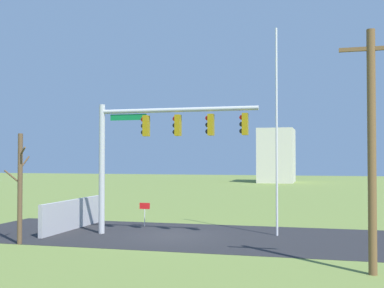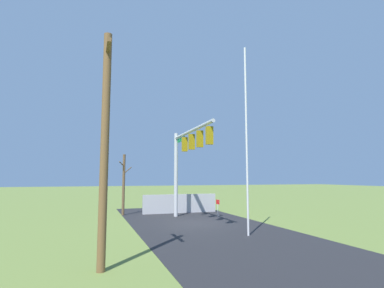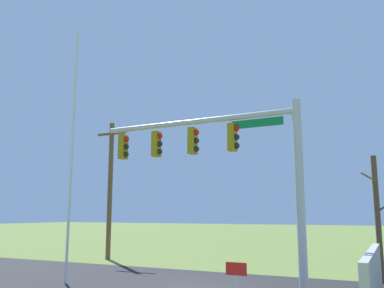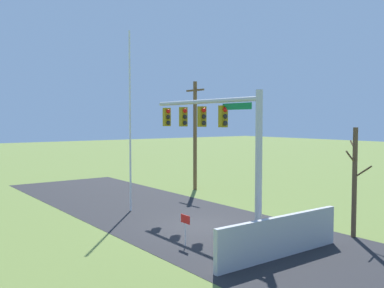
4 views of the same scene
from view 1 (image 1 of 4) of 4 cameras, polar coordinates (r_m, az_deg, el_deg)
ground_plane at (r=23.65m, az=-2.33°, el=-10.22°), size 160.00×160.00×0.00m
road_surface at (r=22.82m, az=7.48°, el=-10.51°), size 28.00×8.00×0.01m
sidewalk_corner at (r=24.92m, az=-12.27°, el=-9.73°), size 6.00×6.00×0.01m
retaining_fence at (r=26.09m, az=-13.28°, el=-7.73°), size 0.20×6.00×1.48m
signal_mast at (r=23.25m, az=-4.44°, el=0.61°), size 7.56×0.43×6.08m
flagpole at (r=23.52m, az=9.52°, el=1.42°), size 0.10×0.10×9.55m
utility_pole at (r=16.44m, az=19.60°, el=-0.22°), size 1.90×0.26×7.53m
bare_tree at (r=22.16m, az=-18.81°, el=-4.63°), size 1.27×1.02×4.57m
open_sign at (r=26.55m, az=-5.35°, el=-7.29°), size 0.56×0.04×1.22m
distant_building at (r=74.11m, az=9.51°, el=-1.29°), size 5.00×7.21×7.71m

